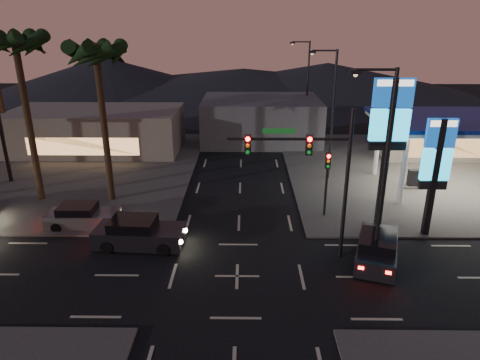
{
  "coord_description": "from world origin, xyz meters",
  "views": [
    {
      "loc": [
        0.37,
        -18.21,
        11.87
      ],
      "look_at": [
        0.07,
        5.66,
        3.0
      ],
      "focal_mm": 32.0,
      "sensor_mm": 36.0,
      "label": 1
    }
  ],
  "objects_px": {
    "pylon_sign_short": "(437,160)",
    "gas_station": "(464,123)",
    "car_lane_a_front": "(138,233)",
    "pylon_sign_tall": "(390,125)",
    "traffic_signal_mast": "(313,164)",
    "car_lane_b_front": "(82,217)",
    "suv_station": "(377,249)"
  },
  "relations": [
    {
      "from": "traffic_signal_mast",
      "to": "car_lane_a_front",
      "type": "bearing_deg",
      "value": 173.54
    },
    {
      "from": "car_lane_a_front",
      "to": "suv_station",
      "type": "xyz_separation_m",
      "value": [
        12.88,
        -1.47,
        -0.05
      ]
    },
    {
      "from": "pylon_sign_tall",
      "to": "car_lane_a_front",
      "type": "bearing_deg",
      "value": -170.11
    },
    {
      "from": "gas_station",
      "to": "traffic_signal_mast",
      "type": "height_order",
      "value": "traffic_signal_mast"
    },
    {
      "from": "car_lane_b_front",
      "to": "car_lane_a_front",
      "type": "bearing_deg",
      "value": -30.2
    },
    {
      "from": "pylon_sign_short",
      "to": "gas_station",
      "type": "bearing_deg",
      "value": 56.31
    },
    {
      "from": "traffic_signal_mast",
      "to": "suv_station",
      "type": "relative_size",
      "value": 1.6
    },
    {
      "from": "pylon_sign_tall",
      "to": "traffic_signal_mast",
      "type": "bearing_deg",
      "value": -143.48
    },
    {
      "from": "car_lane_a_front",
      "to": "pylon_sign_tall",
      "type": "bearing_deg",
      "value": 9.89
    },
    {
      "from": "gas_station",
      "to": "car_lane_b_front",
      "type": "distance_m",
      "value": 26.79
    },
    {
      "from": "pylon_sign_tall",
      "to": "suv_station",
      "type": "bearing_deg",
      "value": -106.96
    },
    {
      "from": "pylon_sign_short",
      "to": "car_lane_a_front",
      "type": "distance_m",
      "value": 17.09
    },
    {
      "from": "gas_station",
      "to": "car_lane_a_front",
      "type": "distance_m",
      "value": 23.76
    },
    {
      "from": "car_lane_b_front",
      "to": "suv_station",
      "type": "height_order",
      "value": "suv_station"
    },
    {
      "from": "pylon_sign_short",
      "to": "traffic_signal_mast",
      "type": "xyz_separation_m",
      "value": [
        -7.24,
        -2.51,
        0.57
      ]
    },
    {
      "from": "pylon_sign_short",
      "to": "pylon_sign_tall",
      "type": "bearing_deg",
      "value": 158.2
    },
    {
      "from": "traffic_signal_mast",
      "to": "car_lane_b_front",
      "type": "distance_m",
      "value": 14.5
    },
    {
      "from": "pylon_sign_tall",
      "to": "traffic_signal_mast",
      "type": "height_order",
      "value": "pylon_sign_tall"
    },
    {
      "from": "pylon_sign_short",
      "to": "car_lane_b_front",
      "type": "bearing_deg",
      "value": 177.55
    },
    {
      "from": "pylon_sign_tall",
      "to": "gas_station",
      "type": "bearing_deg",
      "value": 40.91
    },
    {
      "from": "traffic_signal_mast",
      "to": "suv_station",
      "type": "bearing_deg",
      "value": -6.56
    },
    {
      "from": "traffic_signal_mast",
      "to": "suv_station",
      "type": "height_order",
      "value": "traffic_signal_mast"
    },
    {
      "from": "suv_station",
      "to": "pylon_sign_tall",
      "type": "bearing_deg",
      "value": 73.04
    },
    {
      "from": "car_lane_a_front",
      "to": "suv_station",
      "type": "bearing_deg",
      "value": -6.49
    },
    {
      "from": "car_lane_a_front",
      "to": "car_lane_b_front",
      "type": "xyz_separation_m",
      "value": [
        -4.01,
        2.33,
        -0.1
      ]
    },
    {
      "from": "car_lane_a_front",
      "to": "traffic_signal_mast",
      "type": "bearing_deg",
      "value": -6.46
    },
    {
      "from": "pylon_sign_short",
      "to": "car_lane_a_front",
      "type": "relative_size",
      "value": 1.36
    },
    {
      "from": "gas_station",
      "to": "suv_station",
      "type": "bearing_deg",
      "value": -129.85
    },
    {
      "from": "traffic_signal_mast",
      "to": "suv_station",
      "type": "distance_m",
      "value": 5.75
    },
    {
      "from": "gas_station",
      "to": "car_lane_b_front",
      "type": "height_order",
      "value": "gas_station"
    },
    {
      "from": "car_lane_a_front",
      "to": "suv_station",
      "type": "relative_size",
      "value": 1.03
    },
    {
      "from": "gas_station",
      "to": "pylon_sign_tall",
      "type": "relative_size",
      "value": 1.36
    }
  ]
}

